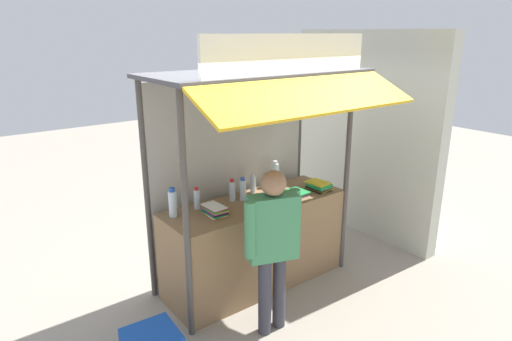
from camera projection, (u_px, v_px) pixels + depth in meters
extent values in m
plane|color=#9E9384|center=(256.00, 281.00, 5.02)|extent=(20.00, 20.00, 0.00)
cube|color=olive|center=(256.00, 243.00, 4.88)|extent=(2.07, 0.70, 0.98)
cylinder|color=#4C4742|center=(186.00, 221.00, 3.81)|extent=(0.06, 0.06, 2.32)
cylinder|color=#4C4742|center=(347.00, 176.00, 5.01)|extent=(0.06, 0.06, 2.32)
cylinder|color=#4C4742|center=(147.00, 194.00, 4.43)|extent=(0.06, 0.06, 2.32)
cylinder|color=#4C4742|center=(298.00, 160.00, 5.62)|extent=(0.06, 0.06, 2.32)
cube|color=#B7B2A8|center=(232.00, 177.00, 5.03)|extent=(2.02, 0.04, 2.27)
cube|color=#3F3F44|center=(259.00, 73.00, 4.28)|extent=(2.27, 1.01, 0.04)
cube|color=gold|center=(313.00, 96.00, 3.75)|extent=(2.23, 0.51, 0.26)
cube|color=white|center=(290.00, 54.00, 3.88)|extent=(1.86, 0.04, 0.35)
cylinder|color=#59544C|center=(286.00, 87.00, 4.01)|extent=(1.96, 0.02, 0.02)
cylinder|color=silver|center=(275.00, 175.00, 5.19)|extent=(0.08, 0.08, 0.26)
cylinder|color=white|center=(275.00, 162.00, 5.15)|extent=(0.05, 0.05, 0.04)
cylinder|color=silver|center=(253.00, 184.00, 4.97)|extent=(0.06, 0.06, 0.20)
cylinder|color=white|center=(253.00, 175.00, 4.93)|extent=(0.04, 0.04, 0.03)
cylinder|color=silver|center=(173.00, 204.00, 4.31)|extent=(0.08, 0.08, 0.26)
cylinder|color=blue|center=(172.00, 190.00, 4.26)|extent=(0.05, 0.05, 0.04)
cylinder|color=silver|center=(243.00, 190.00, 4.74)|extent=(0.07, 0.07, 0.23)
cylinder|color=blue|center=(243.00, 179.00, 4.70)|extent=(0.05, 0.05, 0.03)
cylinder|color=silver|center=(197.00, 199.00, 4.51)|extent=(0.06, 0.06, 0.20)
cylinder|color=red|center=(196.00, 189.00, 4.47)|extent=(0.04, 0.04, 0.03)
cylinder|color=silver|center=(232.00, 191.00, 4.73)|extent=(0.07, 0.07, 0.21)
cylinder|color=red|center=(232.00, 180.00, 4.69)|extent=(0.04, 0.04, 0.03)
cube|color=black|center=(319.00, 190.00, 5.07)|extent=(0.20, 0.26, 0.01)
cube|color=yellow|center=(319.00, 188.00, 5.09)|extent=(0.21, 0.27, 0.01)
cube|color=black|center=(319.00, 188.00, 5.08)|extent=(0.22, 0.27, 0.01)
cube|color=red|center=(319.00, 187.00, 5.08)|extent=(0.19, 0.25, 0.01)
cube|color=green|center=(319.00, 186.00, 5.07)|extent=(0.19, 0.26, 0.01)
cube|color=green|center=(320.00, 186.00, 5.06)|extent=(0.21, 0.27, 0.01)
cube|color=white|center=(319.00, 184.00, 5.07)|extent=(0.20, 0.26, 0.01)
cube|color=green|center=(319.00, 184.00, 5.05)|extent=(0.21, 0.27, 0.01)
cube|color=yellow|center=(318.00, 183.00, 5.06)|extent=(0.21, 0.27, 0.01)
cube|color=orange|center=(214.00, 214.00, 4.39)|extent=(0.17, 0.26, 0.01)
cube|color=white|center=(214.00, 213.00, 4.38)|extent=(0.18, 0.27, 0.01)
cube|color=green|center=(214.00, 213.00, 4.37)|extent=(0.18, 0.27, 0.01)
cube|color=black|center=(215.00, 211.00, 4.38)|extent=(0.19, 0.28, 0.01)
cube|color=purple|center=(214.00, 210.00, 4.38)|extent=(0.18, 0.27, 0.01)
cube|color=yellow|center=(215.00, 209.00, 4.37)|extent=(0.16, 0.26, 0.01)
cube|color=green|center=(215.00, 208.00, 4.36)|extent=(0.17, 0.27, 0.01)
cube|color=red|center=(215.00, 207.00, 4.37)|extent=(0.18, 0.27, 0.01)
cube|color=white|center=(214.00, 206.00, 4.36)|extent=(0.17, 0.27, 0.01)
cube|color=purple|center=(295.00, 194.00, 4.93)|extent=(0.24, 0.26, 0.01)
cube|color=green|center=(295.00, 193.00, 4.94)|extent=(0.23, 0.25, 0.01)
cube|color=red|center=(295.00, 193.00, 4.92)|extent=(0.23, 0.25, 0.01)
cube|color=green|center=(296.00, 192.00, 4.92)|extent=(0.24, 0.26, 0.01)
cylinder|color=#332D23|center=(256.00, 99.00, 3.83)|extent=(0.01, 0.01, 0.13)
cylinder|color=olive|center=(256.00, 109.00, 3.86)|extent=(0.04, 0.04, 0.04)
ellipsoid|color=yellow|center=(257.00, 117.00, 3.89)|extent=(0.04, 0.06, 0.13)
ellipsoid|color=yellow|center=(257.00, 116.00, 3.90)|extent=(0.07, 0.07, 0.14)
ellipsoid|color=yellow|center=(255.00, 117.00, 3.89)|extent=(0.07, 0.04, 0.13)
ellipsoid|color=yellow|center=(254.00, 117.00, 3.88)|extent=(0.06, 0.06, 0.14)
ellipsoid|color=yellow|center=(254.00, 117.00, 3.87)|extent=(0.03, 0.07, 0.13)
ellipsoid|color=yellow|center=(256.00, 117.00, 3.86)|extent=(0.07, 0.06, 0.14)
ellipsoid|color=yellow|center=(258.00, 117.00, 3.86)|extent=(0.08, 0.04, 0.13)
ellipsoid|color=yellow|center=(258.00, 117.00, 3.87)|extent=(0.06, 0.05, 0.14)
cylinder|color=#332D23|center=(350.00, 86.00, 4.53)|extent=(0.01, 0.01, 0.08)
cylinder|color=olive|center=(349.00, 92.00, 4.54)|extent=(0.04, 0.04, 0.04)
ellipsoid|color=yellow|center=(350.00, 99.00, 4.57)|extent=(0.04, 0.06, 0.13)
ellipsoid|color=yellow|center=(347.00, 98.00, 4.58)|extent=(0.08, 0.04, 0.13)
ellipsoid|color=yellow|center=(347.00, 99.00, 4.56)|extent=(0.06, 0.07, 0.13)
ellipsoid|color=yellow|center=(348.00, 99.00, 4.55)|extent=(0.05, 0.07, 0.13)
ellipsoid|color=yellow|center=(350.00, 99.00, 4.56)|extent=(0.06, 0.04, 0.13)
cylinder|color=#332D23|center=(321.00, 90.00, 4.28)|extent=(0.01, 0.01, 0.08)
cylinder|color=olive|center=(320.00, 96.00, 4.30)|extent=(0.04, 0.04, 0.04)
ellipsoid|color=yellow|center=(321.00, 104.00, 4.34)|extent=(0.04, 0.07, 0.15)
ellipsoid|color=yellow|center=(320.00, 104.00, 4.34)|extent=(0.06, 0.06, 0.15)
ellipsoid|color=yellow|center=(319.00, 104.00, 4.34)|extent=(0.06, 0.04, 0.15)
ellipsoid|color=yellow|center=(318.00, 104.00, 4.33)|extent=(0.07, 0.07, 0.15)
ellipsoid|color=yellow|center=(319.00, 104.00, 4.32)|extent=(0.04, 0.07, 0.15)
ellipsoid|color=yellow|center=(320.00, 104.00, 4.30)|extent=(0.07, 0.07, 0.15)
ellipsoid|color=yellow|center=(322.00, 104.00, 4.31)|extent=(0.08, 0.04, 0.15)
ellipsoid|color=yellow|center=(322.00, 104.00, 4.32)|extent=(0.06, 0.06, 0.15)
cylinder|color=#383842|center=(265.00, 297.00, 4.07)|extent=(0.12, 0.12, 0.76)
cylinder|color=#383842|center=(279.00, 291.00, 4.17)|extent=(0.12, 0.12, 0.76)
cube|color=#3F8C59|center=(273.00, 227.00, 3.91)|extent=(0.49, 0.33, 0.60)
cylinder|color=#3F8C59|center=(250.00, 230.00, 3.75)|extent=(0.10, 0.10, 0.51)
cylinder|color=#3F8C59|center=(294.00, 216.00, 4.04)|extent=(0.10, 0.10, 0.51)
sphere|color=#936B4C|center=(273.00, 183.00, 3.78)|extent=(0.23, 0.23, 0.23)
cube|color=beige|center=(363.00, 134.00, 6.04)|extent=(0.20, 2.40, 2.76)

